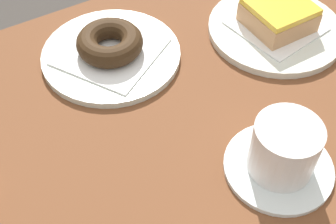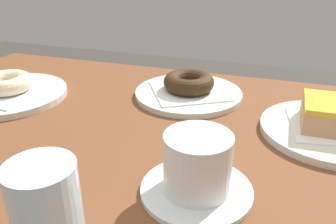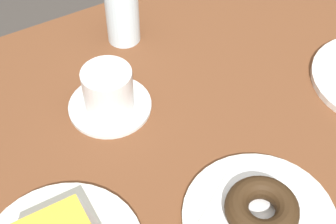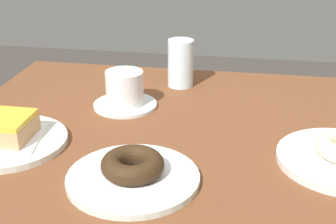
% 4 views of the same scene
% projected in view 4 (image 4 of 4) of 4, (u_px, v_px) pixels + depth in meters
% --- Properties ---
extents(table, '(0.99, 0.73, 0.78)m').
position_uv_depth(table, '(192.00, 179.00, 1.02)').
color(table, brown).
rests_on(table, ground_plane).
extents(plate_chocolate_ring, '(0.22, 0.22, 0.01)m').
position_uv_depth(plate_chocolate_ring, '(133.00, 178.00, 0.79)').
color(plate_chocolate_ring, silver).
rests_on(plate_chocolate_ring, table).
extents(napkin_chocolate_ring, '(0.19, 0.19, 0.00)m').
position_uv_depth(napkin_chocolate_ring, '(133.00, 174.00, 0.79)').
color(napkin_chocolate_ring, white).
rests_on(napkin_chocolate_ring, plate_chocolate_ring).
extents(donut_chocolate_ring, '(0.10, 0.10, 0.03)m').
position_uv_depth(donut_chocolate_ring, '(133.00, 165.00, 0.78)').
color(donut_chocolate_ring, '#342211').
rests_on(donut_chocolate_ring, napkin_chocolate_ring).
extents(plate_glazed_square, '(0.22, 0.22, 0.01)m').
position_uv_depth(plate_glazed_square, '(7.00, 142.00, 0.91)').
color(plate_glazed_square, silver).
rests_on(plate_glazed_square, table).
extents(napkin_glazed_square, '(0.14, 0.14, 0.00)m').
position_uv_depth(napkin_glazed_square, '(7.00, 138.00, 0.91)').
color(napkin_glazed_square, white).
rests_on(napkin_glazed_square, plate_glazed_square).
extents(donut_glazed_square, '(0.10, 0.10, 0.04)m').
position_uv_depth(donut_glazed_square, '(5.00, 127.00, 0.90)').
color(donut_glazed_square, tan).
rests_on(donut_glazed_square, napkin_glazed_square).
extents(water_glass, '(0.06, 0.06, 0.12)m').
position_uv_depth(water_glass, '(181.00, 63.00, 1.18)').
color(water_glass, silver).
rests_on(water_glass, table).
extents(coffee_cup, '(0.14, 0.14, 0.08)m').
position_uv_depth(coffee_cup, '(125.00, 91.00, 1.06)').
color(coffee_cup, silver).
rests_on(coffee_cup, table).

